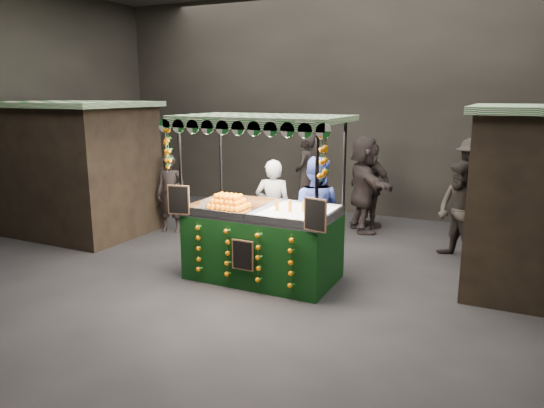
% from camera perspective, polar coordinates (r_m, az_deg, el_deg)
% --- Properties ---
extents(ground, '(12.00, 12.00, 0.00)m').
position_cam_1_polar(ground, '(7.74, -3.21, -8.56)').
color(ground, black).
rests_on(ground, ground).
extents(market_hall, '(12.10, 10.10, 5.05)m').
position_cam_1_polar(market_hall, '(7.25, -3.55, 17.25)').
color(market_hall, black).
rests_on(market_hall, ground).
extents(neighbour_stall_left, '(3.00, 2.20, 2.60)m').
position_cam_1_polar(neighbour_stall_left, '(10.88, -21.37, 3.86)').
color(neighbour_stall_left, black).
rests_on(neighbour_stall_left, ground).
extents(juice_stall, '(2.53, 1.49, 2.45)m').
position_cam_1_polar(juice_stall, '(7.57, -1.09, -2.95)').
color(juice_stall, black).
rests_on(juice_stall, ground).
extents(vendor_grey, '(0.70, 0.54, 1.68)m').
position_cam_1_polar(vendor_grey, '(8.59, 0.13, -0.54)').
color(vendor_grey, gray).
rests_on(vendor_grey, ground).
extents(vendor_blue, '(0.92, 0.74, 1.80)m').
position_cam_1_polar(vendor_blue, '(8.08, 4.85, -1.00)').
color(vendor_blue, navy).
rests_on(vendor_blue, ground).
extents(shopper_0, '(0.66, 0.53, 1.57)m').
position_cam_1_polar(shopper_0, '(10.39, -11.35, 1.17)').
color(shopper_0, black).
rests_on(shopper_0, ground).
extents(shopper_1, '(1.03, 1.01, 1.68)m').
position_cam_1_polar(shopper_1, '(8.97, 20.35, -0.80)').
color(shopper_1, black).
rests_on(shopper_1, ground).
extents(shopper_2, '(1.13, 0.83, 1.78)m').
position_cam_1_polar(shopper_2, '(10.61, 11.08, 1.99)').
color(shopper_2, black).
rests_on(shopper_2, ground).
extents(shopper_3, '(1.14, 1.41, 1.91)m').
position_cam_1_polar(shopper_3, '(10.93, 21.47, 1.99)').
color(shopper_3, '#2B2623').
rests_on(shopper_3, ground).
extents(shopper_4, '(0.90, 0.62, 1.76)m').
position_cam_1_polar(shopper_4, '(12.82, -13.34, 3.62)').
color(shopper_4, black).
rests_on(shopper_4, ground).
extents(shopper_5, '(1.47, 1.81, 1.93)m').
position_cam_1_polar(shopper_5, '(10.34, 10.27, 2.19)').
color(shopper_5, '#2E2625').
rests_on(shopper_5, ground).
extents(shopper_6, '(0.52, 0.73, 1.88)m').
position_cam_1_polar(shopper_6, '(11.45, 3.76, 3.21)').
color(shopper_6, black).
rests_on(shopper_6, ground).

